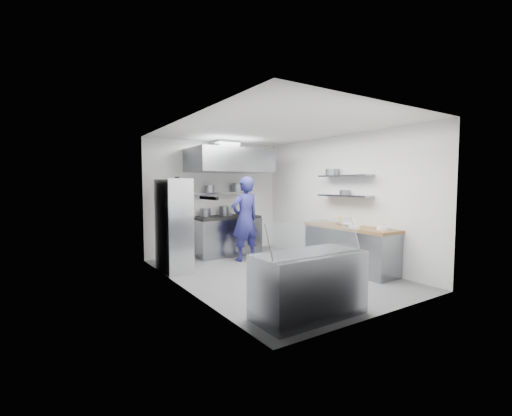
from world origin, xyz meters
TOP-DOWN VIEW (x-y plane):
  - floor at (0.00, 0.00)m, footprint 5.00×5.00m
  - ceiling at (0.00, 0.00)m, footprint 5.00×5.00m
  - wall_back at (0.00, 2.50)m, footprint 3.60×2.80m
  - wall_front at (0.00, -2.50)m, footprint 3.60×2.80m
  - wall_left at (-1.80, 0.00)m, footprint 2.80×5.00m
  - wall_right at (1.80, 0.00)m, footprint 2.80×5.00m
  - gas_range at (0.10, 2.10)m, footprint 1.60×0.80m
  - cooktop at (0.10, 2.10)m, footprint 1.57×0.78m
  - stock_pot_left at (-0.38, 2.28)m, footprint 0.25×0.25m
  - stock_pot_mid at (0.14, 2.21)m, footprint 0.33×0.33m
  - over_range_shelf at (0.10, 2.34)m, footprint 1.60×0.30m
  - shelf_pot_a at (-0.24, 2.32)m, footprint 0.24×0.24m
  - shelf_pot_b at (0.56, 2.30)m, footprint 0.32×0.32m
  - extractor_hood at (0.10, 1.93)m, footprint 1.90×1.15m
  - hood_duct at (0.10, 2.15)m, footprint 0.55×0.55m
  - red_firebox at (-1.25, 2.44)m, footprint 0.22×0.10m
  - chef at (0.16, 1.30)m, footprint 0.73×0.51m
  - wire_rack at (-1.53, 1.27)m, footprint 0.50×0.90m
  - rack_bin_a at (-1.53, 0.92)m, footprint 0.15×0.18m
  - rack_bin_b at (-1.53, 1.37)m, footprint 0.14×0.18m
  - rack_jar at (-1.48, 1.16)m, footprint 0.10×0.10m
  - knife_strip at (-1.78, -0.90)m, footprint 0.04×0.55m
  - prep_counter_base at (1.48, -0.60)m, footprint 0.62×2.00m
  - prep_counter_top at (1.48, -0.60)m, footprint 0.65×2.04m
  - plate_stack_a at (1.55, -1.33)m, footprint 0.23×0.23m
  - plate_stack_b at (1.25, -0.92)m, footprint 0.24×0.24m
  - copper_pan at (1.41, -0.39)m, footprint 0.16×0.16m
  - squeeze_bottle at (1.54, -0.27)m, footprint 0.06×0.06m
  - mixing_bowl at (1.38, -0.60)m, footprint 0.29×0.29m
  - wall_shelf_lower at (1.64, -0.30)m, footprint 0.30×1.30m
  - wall_shelf_upper at (1.64, -0.30)m, footprint 0.30×1.30m
  - shelf_pot_c at (1.69, -0.25)m, footprint 0.21×0.21m
  - shelf_pot_d at (1.68, 0.10)m, footprint 0.29×0.29m
  - display_case at (-0.86, -2.00)m, footprint 1.50×0.70m
  - display_glass at (-0.86, -2.12)m, footprint 1.47×0.19m

SIDE VIEW (x-z plane):
  - floor at x=0.00m, z-range 0.00..0.00m
  - prep_counter_base at x=1.48m, z-range 0.00..0.84m
  - display_case at x=-0.86m, z-range 0.00..0.85m
  - gas_range at x=0.10m, z-range 0.00..0.90m
  - rack_bin_a at x=-1.53m, z-range 0.72..0.88m
  - prep_counter_top at x=1.48m, z-range 0.84..0.90m
  - wire_rack at x=-1.53m, z-range 0.00..1.85m
  - mixing_bowl at x=1.38m, z-range 0.90..0.96m
  - cooktop at x=0.10m, z-range 0.90..0.96m
  - plate_stack_a at x=1.55m, z-range 0.90..0.96m
  - plate_stack_b at x=1.25m, z-range 0.90..0.96m
  - copper_pan at x=1.41m, z-range 0.90..0.96m
  - chef at x=0.16m, z-range 0.00..1.91m
  - squeeze_bottle at x=1.54m, z-range 0.90..1.08m
  - stock_pot_left at x=-0.38m, z-range 0.96..1.16m
  - display_glass at x=-0.86m, z-range 0.86..1.28m
  - stock_pot_mid at x=0.14m, z-range 0.96..1.20m
  - rack_bin_b at x=-1.53m, z-range 1.22..1.38m
  - wall_back at x=0.00m, z-range 1.39..1.41m
  - wall_front at x=0.00m, z-range 1.39..1.41m
  - wall_left at x=-1.80m, z-range 1.39..1.41m
  - wall_right at x=1.80m, z-range 1.39..1.41m
  - red_firebox at x=-1.25m, z-range 1.29..1.55m
  - wall_shelf_lower at x=1.64m, z-range 1.48..1.52m
  - over_range_shelf at x=0.10m, z-range 1.50..1.54m
  - knife_strip at x=-1.78m, z-range 1.53..1.57m
  - shelf_pot_c at x=1.69m, z-range 1.52..1.62m
  - shelf_pot_a at x=-0.24m, z-range 1.54..1.72m
  - shelf_pot_b at x=0.56m, z-range 1.54..1.76m
  - rack_jar at x=-1.48m, z-range 1.71..1.89m
  - wall_shelf_upper at x=1.64m, z-range 1.90..1.94m
  - shelf_pot_d at x=1.68m, z-range 1.94..2.08m
  - extractor_hood at x=0.10m, z-range 2.02..2.57m
  - hood_duct at x=0.10m, z-range 2.56..2.80m
  - ceiling at x=0.00m, z-range 2.80..2.80m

